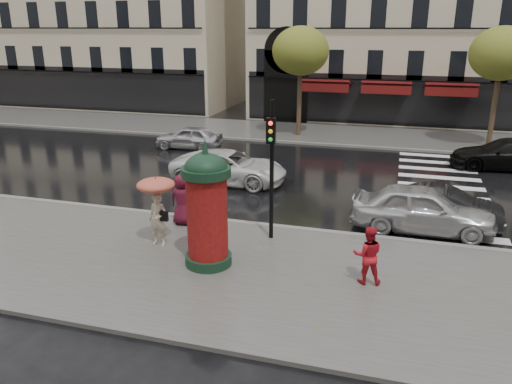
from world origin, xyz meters
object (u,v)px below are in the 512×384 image
(man_burgundy, at_px, (182,200))
(car_far_silver, at_px, (189,137))
(morris_column, at_px, (207,206))
(woman_red, at_px, (368,255))
(traffic_light, at_px, (271,158))
(car_black, at_px, (506,154))
(car_darkgrey, at_px, (445,206))
(car_silver, at_px, (422,209))
(woman_umbrella, at_px, (157,200))
(car_white, at_px, (229,167))

(man_burgundy, xyz_separation_m, car_far_silver, (-4.45, 10.84, -0.36))
(morris_column, bearing_deg, woman_red, 1.75)
(traffic_light, bearing_deg, car_black, 52.89)
(car_darkgrey, height_order, car_black, car_black)
(car_darkgrey, bearing_deg, car_silver, 145.05)
(car_black, bearing_deg, woman_umbrella, -47.62)
(traffic_light, bearing_deg, man_burgundy, 173.40)
(man_burgundy, bearing_deg, car_white, -86.04)
(morris_column, xyz_separation_m, traffic_light, (1.25, 2.23, 0.92))
(woman_red, xyz_separation_m, morris_column, (-4.40, -0.13, 0.96))
(woman_red, height_order, traffic_light, traffic_light)
(morris_column, distance_m, car_darkgrey, 8.69)
(car_white, bearing_deg, car_darkgrey, -105.44)
(woman_red, distance_m, traffic_light, 4.22)
(car_darkgrey, relative_size, car_white, 0.77)
(woman_red, height_order, morris_column, morris_column)
(morris_column, xyz_separation_m, car_white, (-2.13, 7.94, -1.17))
(traffic_light, distance_m, car_far_silver, 13.75)
(woman_red, height_order, car_far_silver, woman_red)
(car_darkgrey, distance_m, car_far_silver, 15.33)
(car_white, bearing_deg, woman_umbrella, -178.09)
(woman_umbrella, height_order, morris_column, morris_column)
(woman_red, xyz_separation_m, traffic_light, (-3.15, 2.09, 1.87))
(car_silver, bearing_deg, morris_column, 128.31)
(morris_column, xyz_separation_m, car_black, (9.97, 13.75, -1.13))
(woman_umbrella, distance_m, woman_red, 6.42)
(woman_red, bearing_deg, car_silver, -117.89)
(car_silver, distance_m, car_black, 10.09)
(car_far_silver, bearing_deg, car_black, 88.83)
(woman_umbrella, distance_m, car_darkgrey, 9.82)
(car_darkgrey, distance_m, car_white, 9.14)
(woman_umbrella, bearing_deg, car_darkgrey, 28.27)
(man_burgundy, height_order, car_far_silver, man_burgundy)
(car_far_silver, bearing_deg, woman_umbrella, 17.21)
(car_silver, distance_m, car_far_silver, 15.19)
(man_burgundy, xyz_separation_m, car_black, (11.93, 11.15, -0.26))
(woman_umbrella, xyz_separation_m, car_far_silver, (-4.47, 12.63, -0.94))
(woman_umbrella, xyz_separation_m, car_black, (11.92, 12.95, -0.84))
(man_burgundy, relative_size, car_far_silver, 0.47)
(car_darkgrey, bearing_deg, woman_red, 162.73)
(woman_red, relative_size, car_silver, 0.34)
(car_silver, bearing_deg, woman_red, 162.12)
(woman_umbrella, height_order, car_far_silver, woman_umbrella)
(car_black, relative_size, car_far_silver, 1.34)
(morris_column, height_order, car_silver, morris_column)
(traffic_light, xyz_separation_m, car_black, (8.72, 11.53, -2.05))
(woman_red, xyz_separation_m, car_silver, (1.48, 4.40, -0.12))
(car_silver, bearing_deg, woman_umbrella, 116.16)
(woman_umbrella, xyz_separation_m, morris_column, (1.95, -0.80, 0.29))
(car_silver, relative_size, car_black, 0.92)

